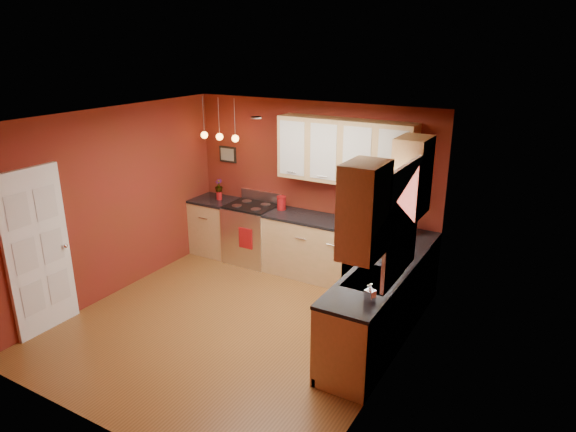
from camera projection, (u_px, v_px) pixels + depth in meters
The scene contains 27 objects.
floor at pixel (234, 325), 6.51m from camera, with size 4.20×4.20×0.00m, color brown.
ceiling at pixel (226, 119), 5.67m from camera, with size 4.00×4.20×0.02m, color white.
wall_back at pixel (312, 187), 7.81m from camera, with size 4.00×0.02×2.60m, color maroon.
wall_front at pixel (85, 303), 4.37m from camera, with size 4.00×0.02×2.60m, color maroon.
wall_left at pixel (112, 204), 7.03m from camera, with size 0.02×4.20×2.60m, color maroon.
wall_right at pixel (392, 264), 5.14m from camera, with size 0.02×4.20×2.60m, color maroon.
base_cabinets_back_left at pixel (216, 227), 8.62m from camera, with size 0.70×0.60×0.90m, color tan.
base_cabinets_back_right at pixel (346, 255), 7.49m from camera, with size 2.54×0.60×0.90m, color tan.
base_cabinets_right at pixel (375, 312), 5.93m from camera, with size 0.60×2.10×0.90m, color tan.
counter_back_left at pixel (215, 200), 8.47m from camera, with size 0.70×0.62×0.04m, color black.
counter_back_right at pixel (347, 225), 7.34m from camera, with size 2.54×0.62×0.04m, color black.
counter_right at pixel (378, 275), 5.78m from camera, with size 0.62×2.10×0.04m, color black.
gas_range at pixel (252, 233), 8.26m from camera, with size 0.76×0.64×1.11m.
dishwasher_front at pixel (362, 268), 7.08m from camera, with size 0.60×0.02×0.80m, color silver.
sink at pixel (373, 280), 5.65m from camera, with size 0.50×0.70×0.33m.
window at pixel (402, 218), 5.27m from camera, with size 0.06×1.02×1.22m.
door_left_wall at pixel (38, 252), 6.13m from camera, with size 0.12×0.82×2.05m.
upper_cabinets_back at pixel (345, 151), 7.17m from camera, with size 2.00×0.35×0.90m, color tan.
upper_cabinets_right at pixel (391, 191), 5.28m from camera, with size 0.35×1.95×0.90m, color tan.
wall_picture at pixel (228, 154), 8.41m from camera, with size 0.32×0.03×0.26m, color black.
pendant_lights at pixel (220, 136), 7.98m from camera, with size 0.71×0.11×0.66m.
red_canister at pixel (281, 203), 7.90m from camera, with size 0.14×0.14×0.21m.
red_vase at pixel (219, 195), 8.42m from camera, with size 0.09×0.09×0.14m, color maroon.
flowers at pixel (219, 186), 8.36m from camera, with size 0.12×0.12×0.22m, color maroon.
coffee_maker at pixel (408, 225), 6.90m from camera, with size 0.22×0.22×0.26m.
soap_pump at pixel (370, 293), 5.10m from camera, with size 0.09×0.09×0.20m, color silver.
dish_towel at pixel (245, 238), 7.93m from camera, with size 0.24×0.02×0.33m, color maroon.
Camera 1 is at (3.45, -4.60, 3.42)m, focal length 32.00 mm.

